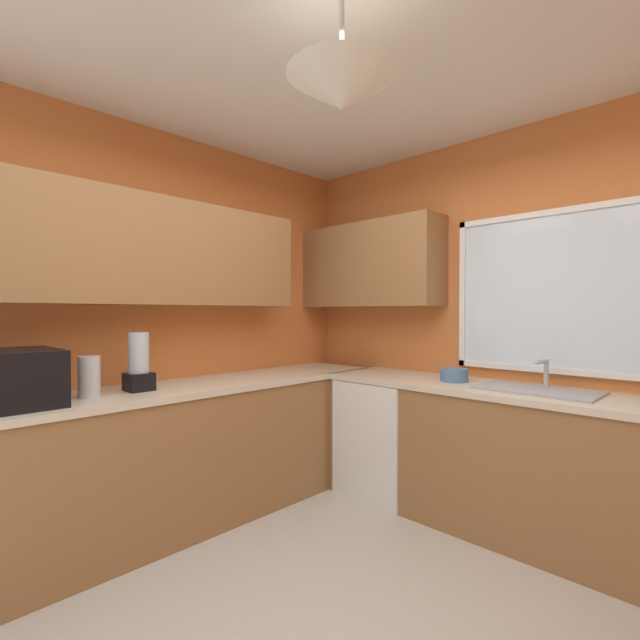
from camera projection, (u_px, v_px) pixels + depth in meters
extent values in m
cube|color=#D17238|center=(521.00, 321.00, 3.11)|extent=(3.81, 0.06, 2.69)
cube|color=#D17238|center=(138.00, 321.00, 3.07)|extent=(0.06, 3.84, 2.69)
cube|color=silver|center=(554.00, 292.00, 2.93)|extent=(1.23, 0.02, 1.00)
cube|color=white|center=(554.00, 212.00, 2.91)|extent=(1.31, 0.04, 0.04)
cube|color=white|center=(553.00, 370.00, 2.93)|extent=(1.31, 0.04, 0.04)
cube|color=white|center=(463.00, 294.00, 3.36)|extent=(0.04, 0.04, 1.08)
cube|color=olive|center=(119.00, 249.00, 2.79)|extent=(0.32, 2.60, 0.70)
cube|color=olive|center=(369.00, 266.00, 3.80)|extent=(1.30, 0.32, 0.70)
cylinder|color=#B7B7BC|center=(342.00, 29.00, 1.74)|extent=(0.02, 0.02, 0.35)
cone|color=silver|center=(342.00, 92.00, 1.74)|extent=(0.44, 0.44, 0.14)
cube|color=olive|center=(162.00, 463.00, 2.85)|extent=(0.62, 3.42, 0.88)
cube|color=beige|center=(161.00, 391.00, 2.84)|extent=(0.65, 3.45, 0.04)
cube|color=olive|center=(535.00, 469.00, 2.74)|extent=(2.87, 0.62, 0.88)
cube|color=beige|center=(535.00, 394.00, 2.73)|extent=(2.90, 0.65, 0.04)
cube|color=white|center=(387.00, 436.00, 3.47)|extent=(0.60, 0.60, 0.87)
cube|color=black|center=(17.00, 378.00, 2.29)|extent=(0.48, 0.36, 0.29)
cylinder|color=#B7B7BC|center=(89.00, 377.00, 2.51)|extent=(0.12, 0.12, 0.23)
cube|color=#9EA0A5|center=(537.00, 391.00, 2.72)|extent=(0.68, 0.40, 0.02)
cylinder|color=#B7B7BC|center=(546.00, 374.00, 2.83)|extent=(0.03, 0.03, 0.18)
cylinder|color=#B7B7BC|center=(541.00, 362.00, 2.76)|extent=(0.02, 0.20, 0.02)
cylinder|color=#4C7099|center=(454.00, 375.00, 3.10)|extent=(0.19, 0.19, 0.09)
cube|color=black|center=(139.00, 382.00, 2.74)|extent=(0.15, 0.15, 0.11)
cylinder|color=#B2BCC6|center=(139.00, 353.00, 2.74)|extent=(0.12, 0.12, 0.25)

